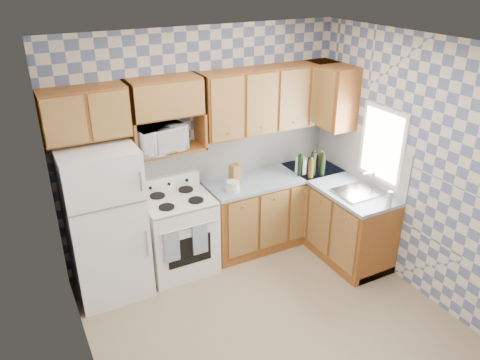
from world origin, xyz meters
name	(u,v)px	position (x,y,z in m)	size (l,w,h in m)	color
floor	(270,320)	(0.00, 0.00, 0.00)	(3.40, 3.40, 0.00)	#8D745A
back_wall	(202,146)	(0.00, 1.60, 1.35)	(3.40, 0.02, 2.70)	slate
right_wall	(412,167)	(1.70, 0.00, 1.35)	(0.02, 3.20, 2.70)	slate
backsplash_back	(233,152)	(0.40, 1.59, 1.20)	(2.60, 0.01, 0.56)	white
backsplash_right	(359,155)	(1.69, 0.80, 1.20)	(0.01, 1.60, 0.56)	white
refrigerator	(105,223)	(-1.27, 1.25, 0.84)	(0.75, 0.70, 1.68)	white
stove_body	(179,235)	(-0.47, 1.28, 0.45)	(0.76, 0.65, 0.90)	white
cooktop	(177,200)	(-0.47, 1.28, 0.91)	(0.76, 0.65, 0.03)	silver
backguard	(168,183)	(-0.47, 1.55, 1.00)	(0.76, 0.08, 0.17)	white
dish_towel_left	(172,247)	(-0.68, 0.93, 0.55)	(0.17, 0.03, 0.36)	navy
dish_towel_right	(200,239)	(-0.35, 0.93, 0.55)	(0.17, 0.03, 0.36)	navy
base_cabinets_back	(274,209)	(0.82, 1.30, 0.44)	(1.75, 0.60, 0.88)	brown
base_cabinets_right	(334,216)	(1.40, 0.80, 0.44)	(0.60, 1.60, 0.88)	brown
countertop_back	(275,177)	(0.82, 1.30, 0.90)	(1.77, 0.63, 0.04)	gray
countertop_right	(337,183)	(1.40, 0.80, 0.90)	(0.63, 1.60, 0.04)	gray
upper_cabinets_back	(271,99)	(0.82, 1.44, 1.85)	(1.75, 0.33, 0.74)	brown
upper_cabinets_fridge	(85,114)	(-1.29, 1.44, 1.97)	(0.82, 0.33, 0.50)	brown
upper_cabinets_right	(330,95)	(1.53, 1.25, 1.85)	(0.33, 0.70, 0.74)	brown
microwave_shelf	(169,151)	(-0.47, 1.44, 1.44)	(0.80, 0.33, 0.03)	brown
microwave	(159,138)	(-0.57, 1.43, 1.59)	(0.52, 0.35, 0.29)	white
sink	(357,192)	(1.40, 0.45, 0.93)	(0.48, 0.40, 0.03)	#B7B7BC
window	(382,145)	(1.69, 0.45, 1.45)	(0.02, 0.66, 0.86)	white
bottle_0	(313,164)	(1.24, 1.09, 1.07)	(0.07, 0.07, 0.30)	black
bottle_1	(323,164)	(1.34, 1.04, 1.06)	(0.07, 0.07, 0.28)	black
bottle_2	(321,162)	(1.39, 1.13, 1.05)	(0.07, 0.07, 0.26)	#5E3B0F
bottle_3	(311,168)	(1.17, 1.04, 1.04)	(0.07, 0.07, 0.24)	#5E3B0F
bottle_4	(300,165)	(1.09, 1.15, 1.05)	(0.07, 0.07, 0.27)	black
knife_block	(235,174)	(0.28, 1.32, 1.04)	(0.11, 0.11, 0.24)	brown
electric_kettle	(301,166)	(1.15, 1.21, 1.01)	(0.15, 0.15, 0.19)	white
food_containers	(233,186)	(0.17, 1.16, 0.98)	(0.17, 0.17, 0.11)	beige
soap_bottle	(390,199)	(1.49, 0.05, 1.01)	(0.06, 0.06, 0.17)	beige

